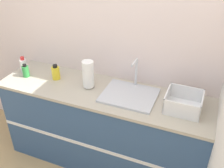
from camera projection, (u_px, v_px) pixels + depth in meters
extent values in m
cube|color=silver|center=(115.00, 43.00, 2.58)|extent=(4.49, 0.06, 2.60)
cube|color=#33517A|center=(104.00, 129.00, 2.78)|extent=(2.09, 0.58, 0.90)
cube|color=white|center=(92.00, 147.00, 2.55)|extent=(2.09, 0.01, 0.04)
cube|color=#B2A893|center=(103.00, 92.00, 2.53)|extent=(2.12, 0.60, 0.03)
cube|color=silver|center=(129.00, 95.00, 2.45)|extent=(0.50, 0.42, 0.02)
cylinder|color=silver|center=(136.00, 72.00, 2.52)|extent=(0.02, 0.02, 0.28)
cylinder|color=silver|center=(135.00, 62.00, 2.39)|extent=(0.02, 0.14, 0.02)
cylinder|color=#4C4C51|center=(89.00, 86.00, 2.59)|extent=(0.08, 0.08, 0.01)
cylinder|color=white|center=(88.00, 74.00, 2.52)|extent=(0.11, 0.11, 0.27)
cube|color=white|center=(183.00, 108.00, 2.28)|extent=(0.31, 0.29, 0.01)
cube|color=white|center=(181.00, 110.00, 2.13)|extent=(0.31, 0.01, 0.14)
cube|color=white|center=(186.00, 93.00, 2.35)|extent=(0.31, 0.01, 0.14)
cube|color=white|center=(167.00, 97.00, 2.29)|extent=(0.01, 0.29, 0.14)
cube|color=white|center=(202.00, 105.00, 2.20)|extent=(0.01, 0.29, 0.14)
cylinder|color=yellow|center=(56.00, 73.00, 2.69)|extent=(0.08, 0.08, 0.13)
cylinder|color=black|center=(55.00, 66.00, 2.65)|extent=(0.05, 0.05, 0.03)
cylinder|color=#2D8C3D|center=(26.00, 71.00, 2.74)|extent=(0.07, 0.07, 0.12)
cylinder|color=black|center=(25.00, 65.00, 2.70)|extent=(0.04, 0.04, 0.03)
cylinder|color=white|center=(24.00, 66.00, 2.81)|extent=(0.07, 0.07, 0.15)
cylinder|color=red|center=(22.00, 58.00, 2.76)|extent=(0.04, 0.04, 0.03)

